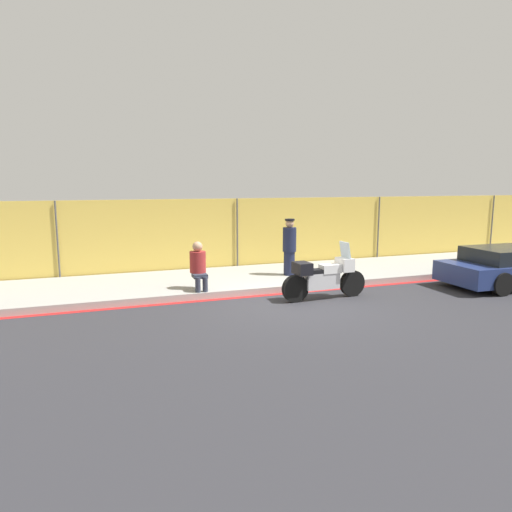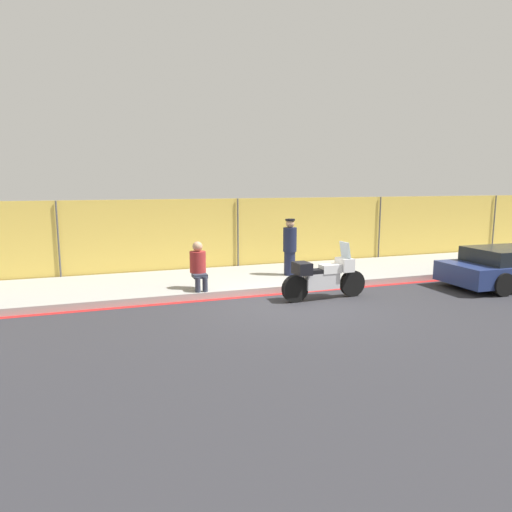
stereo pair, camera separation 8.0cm
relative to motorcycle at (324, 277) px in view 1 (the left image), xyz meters
The scene contains 7 objects.
ground_plane 1.15m from the motorcycle, 164.48° to the right, with size 120.00×120.00×0.00m, color #2D2D33.
sidewalk 2.85m from the motorcycle, 109.86° to the left, with size 40.96×3.37×0.18m.
curb_paint_stripe 1.41m from the motorcycle, 137.75° to the left, with size 40.96×0.18×0.01m.
storefront_fence 4.56m from the motorcycle, 102.19° to the left, with size 38.91×0.17×2.43m.
motorcycle is the anchor object (origin of this frame).
officer_standing 2.39m from the motorcycle, 88.33° to the left, with size 0.41×0.41×1.70m.
person_seated_on_curb 3.26m from the motorcycle, 154.40° to the left, with size 0.42×0.67×1.26m.
Camera 1 is at (-4.49, -9.83, 2.94)m, focal length 32.00 mm.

